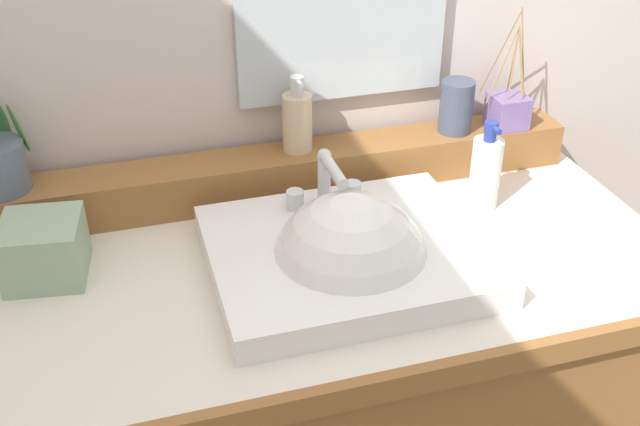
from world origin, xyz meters
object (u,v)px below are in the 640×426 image
object	(u,v)px
sink_basin	(349,264)
soap_dispenser	(297,120)
tumbler_cup	(456,107)
tissue_box	(44,249)
reed_diffuser	(508,110)
lotion_bottle	(485,171)

from	to	relation	value
sink_basin	soap_dispenser	size ratio (longest dim) A/B	3.04
tumbler_cup	tissue_box	world-z (taller)	tumbler_cup
tumbler_cup	tissue_box	xyz separation A→B (m)	(-0.82, -0.16, -0.09)
sink_basin	reed_diffuser	world-z (taller)	reed_diffuser
tissue_box	soap_dispenser	bearing A→B (deg)	18.94
reed_diffuser	tumbler_cup	bearing A→B (deg)	175.28
reed_diffuser	tissue_box	bearing A→B (deg)	-171.03
soap_dispenser	tumbler_cup	size ratio (longest dim) A/B	1.40
soap_dispenser	reed_diffuser	distance (m)	0.45
tumbler_cup	soap_dispenser	bearing A→B (deg)	178.28
sink_basin	tissue_box	size ratio (longest dim) A/B	3.59
tumbler_cup	tissue_box	distance (m)	0.84
tumbler_cup	tissue_box	size ratio (longest dim) A/B	0.84
tumbler_cup	lotion_bottle	size ratio (longest dim) A/B	0.61
reed_diffuser	tissue_box	xyz separation A→B (m)	(-0.94, -0.15, -0.07)
lotion_bottle	soap_dispenser	bearing A→B (deg)	152.92
tumbler_cup	reed_diffuser	size ratio (longest dim) A/B	0.43
reed_diffuser	lotion_bottle	bearing A→B (deg)	-129.01
reed_diffuser	lotion_bottle	xyz separation A→B (m)	(-0.12, -0.15, -0.05)
reed_diffuser	lotion_bottle	world-z (taller)	reed_diffuser
tumbler_cup	lotion_bottle	bearing A→B (deg)	-92.17
soap_dispenser	tumbler_cup	xyz separation A→B (m)	(0.33, -0.01, -0.01)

